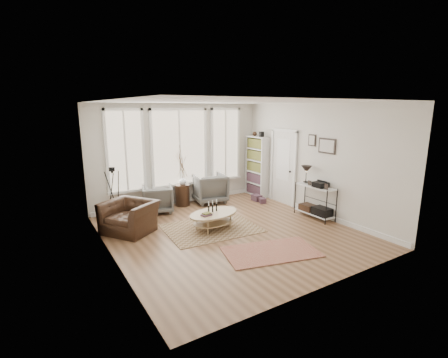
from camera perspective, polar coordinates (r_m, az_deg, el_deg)
room at (r=7.15m, az=1.18°, el=1.54°), size 5.50×5.54×2.90m
bay_window at (r=9.46m, az=-7.80°, el=5.23°), size 4.14×0.12×2.24m
door at (r=9.61m, az=10.38°, el=2.33°), size 0.09×1.06×2.22m
bookcase at (r=10.37m, az=5.83°, el=2.26°), size 0.31×0.85×2.06m
low_shelf at (r=8.62m, az=15.69°, el=-3.28°), size 0.38×1.08×1.30m
wall_art at (r=8.53m, az=17.00°, el=5.84°), size 0.04×0.88×0.44m
rug_main at (r=7.71m, az=-2.25°, el=-8.62°), size 2.22×1.73×0.01m
rug_runner at (r=6.59m, az=8.24°, el=-12.51°), size 2.02×1.43×0.01m
coffee_table at (r=7.57m, az=-1.85°, el=-6.57°), size 1.39×1.03×0.58m
armchair_left at (r=8.96m, az=-11.60°, el=-3.44°), size 0.98×0.99×0.73m
armchair_right at (r=9.70m, az=-2.60°, el=-1.59°), size 1.05×1.07×0.85m
side_table at (r=9.32m, az=-7.41°, el=0.28°), size 0.41×0.41×1.73m
vase at (r=9.35m, az=-7.27°, el=-0.27°), size 0.29×0.29×0.24m
accent_chair at (r=7.71m, az=-16.30°, el=-6.41°), size 1.43×1.40×0.71m
tripod_camera at (r=8.40m, az=-18.78°, el=-3.02°), size 0.48×0.48×1.38m
book_stack_near at (r=9.94m, az=5.77°, el=-3.31°), size 0.23×0.29×0.18m
book_stack_far at (r=9.73m, az=6.76°, el=-3.78°), size 0.25×0.28×0.15m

